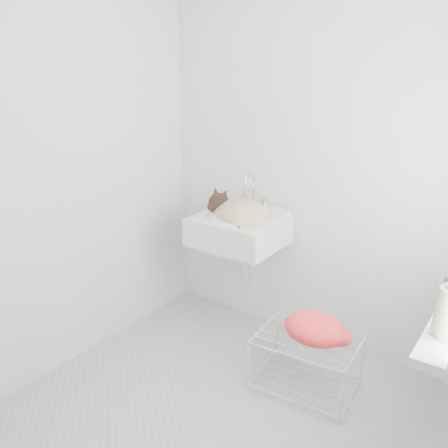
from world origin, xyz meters
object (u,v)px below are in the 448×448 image
Objects in this scene: wire_rack at (305,366)px; bottle_a at (444,336)px; cat at (239,213)px; sink at (239,217)px.

bottle_a is at bearing -32.21° from wire_rack.
wire_rack is at bearing -11.32° from cat.
cat reaches higher than wire_rack.
cat is at bearing 151.80° from bottle_a.
sink is at bearing 141.21° from cat.
sink is 1.60m from bottle_a.
sink reaches higher than wire_rack.
sink is at bearing 151.50° from bottle_a.
cat is 1.58m from bottle_a.
bottle_a reaches higher than sink.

